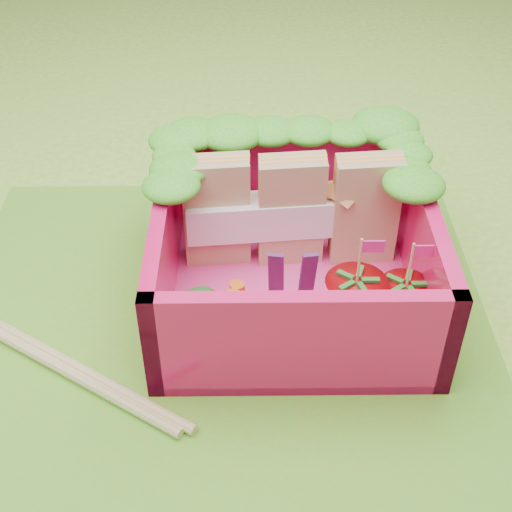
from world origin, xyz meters
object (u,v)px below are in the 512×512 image
object	(u,v)px
strawberry_right	(403,305)
strawberry_left	(354,304)
broccoli	(196,311)
sandwich_stack	(292,211)
chopsticks	(12,337)
bento_box	(293,252)

from	to	relation	value
strawberry_right	strawberry_left	bearing A→B (deg)	-176.09
broccoli	strawberry_left	distance (m)	0.72
sandwich_stack	chopsticks	size ratio (longest dim) A/B	0.61
bento_box	strawberry_right	bearing A→B (deg)	-28.93
broccoli	chopsticks	bearing A→B (deg)	177.81
broccoli	strawberry_right	size ratio (longest dim) A/B	0.66
sandwich_stack	broccoli	distance (m)	0.76
bento_box	strawberry_right	size ratio (longest dim) A/B	2.68
bento_box	strawberry_left	xyz separation A→B (m)	(0.26, -0.29, -0.08)
sandwich_stack	strawberry_left	bearing A→B (deg)	-64.43
bento_box	broccoli	bearing A→B (deg)	-142.83
bento_box	strawberry_right	distance (m)	0.57
broccoli	chopsticks	distance (m)	0.89
bento_box	strawberry_left	bearing A→B (deg)	-47.42
strawberry_left	chopsticks	world-z (taller)	strawberry_left
strawberry_right	broccoli	bearing A→B (deg)	-175.78
broccoli	chopsticks	world-z (taller)	broccoli
broccoli	strawberry_left	xyz separation A→B (m)	(0.72, 0.05, -0.02)
broccoli	bento_box	bearing A→B (deg)	37.17
bento_box	sandwich_stack	size ratio (longest dim) A/B	1.20
broccoli	strawberry_left	bearing A→B (deg)	4.32
strawberry_left	strawberry_right	distance (m)	0.23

